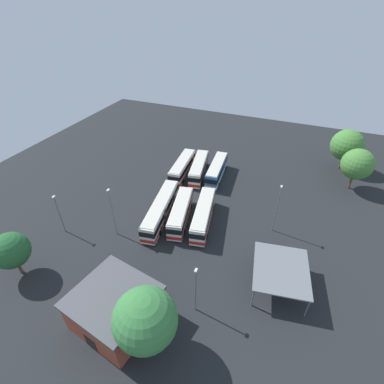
% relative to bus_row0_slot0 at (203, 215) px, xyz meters
% --- Properties ---
extents(ground_plane, '(94.78, 94.78, 0.00)m').
position_rel_bus_row0_slot0_xyz_m(ground_plane, '(6.60, 4.95, -1.88)').
color(ground_plane, black).
extents(bus_row0_slot0, '(12.57, 4.79, 3.55)m').
position_rel_bus_row0_slot0_xyz_m(bus_row0_slot0, '(0.00, 0.00, 0.00)').
color(bus_row0_slot0, silver).
rests_on(bus_row0_slot0, ground_plane).
extents(bus_row0_slot1, '(11.57, 4.96, 3.55)m').
position_rel_bus_row0_slot0_xyz_m(bus_row0_slot1, '(-0.92, 3.88, -0.00)').
color(bus_row0_slot1, silver).
rests_on(bus_row0_slot1, ground_plane).
extents(bus_row0_slot2, '(14.73, 4.85, 3.55)m').
position_rel_bus_row0_slot0_xyz_m(bus_row0_slot2, '(-1.58, 7.45, 0.00)').
color(bus_row0_slot2, silver).
rests_on(bus_row0_slot2, ground_plane).
extents(bus_row1_slot0, '(11.44, 3.59, 3.55)m').
position_rel_bus_row0_slot0_xyz_m(bus_row1_slot0, '(15.08, 2.50, -0.00)').
color(bus_row1_slot0, teal).
rests_on(bus_row1_slot0, ground_plane).
extents(bus_row1_slot1, '(11.65, 4.69, 3.55)m').
position_rel_bus_row0_slot0_xyz_m(bus_row1_slot1, '(14.30, 6.35, -0.00)').
color(bus_row1_slot1, silver).
rests_on(bus_row1_slot1, ground_plane).
extents(bus_row1_slot2, '(11.86, 3.69, 3.55)m').
position_rel_bus_row0_slot0_xyz_m(bus_row1_slot2, '(13.42, 9.87, -0.00)').
color(bus_row1_slot2, silver).
rests_on(bus_row1_slot2, ground_plane).
extents(depot_building, '(10.27, 10.57, 4.97)m').
position_rel_bus_row0_slot0_xyz_m(depot_building, '(-21.05, 3.54, 0.63)').
color(depot_building, '#99422D').
rests_on(depot_building, ground_plane).
extents(maintenance_shelter, '(9.63, 8.52, 3.49)m').
position_rel_bus_row0_slot0_xyz_m(maintenance_shelter, '(-8.35, -14.14, 1.45)').
color(maintenance_shelter, slate).
rests_on(maintenance_shelter, ground_plane).
extents(lamp_post_near_entrance, '(0.56, 0.28, 7.40)m').
position_rel_bus_row0_slot0_xyz_m(lamp_post_near_entrance, '(-10.94, 21.05, 2.23)').
color(lamp_post_near_entrance, slate).
rests_on(lamp_post_near_entrance, ground_plane).
extents(lamp_post_mid_lot, '(0.56, 0.28, 9.13)m').
position_rel_bus_row0_slot0_xyz_m(lamp_post_mid_lot, '(-8.12, 12.51, 3.11)').
color(lamp_post_mid_lot, slate).
rests_on(lamp_post_mid_lot, ground_plane).
extents(lamp_post_by_building, '(0.56, 0.28, 9.16)m').
position_rel_bus_row0_slot0_xyz_m(lamp_post_by_building, '(2.65, -11.63, 3.13)').
color(lamp_post_by_building, slate).
rests_on(lamp_post_by_building, ground_plane).
extents(lamp_post_far_corner, '(0.56, 0.28, 7.81)m').
position_rel_bus_row0_slot0_xyz_m(lamp_post_far_corner, '(-16.11, -4.93, 2.44)').
color(lamp_post_far_corner, slate).
rests_on(lamp_post_far_corner, ground_plane).
extents(tree_east_edge, '(6.88, 6.88, 9.43)m').
position_rel_bus_row0_slot0_xyz_m(tree_east_edge, '(-22.65, -1.89, 4.10)').
color(tree_east_edge, brown).
rests_on(tree_east_edge, ground_plane).
extents(tree_northwest, '(6.14, 6.14, 8.76)m').
position_rel_bus_row0_slot0_xyz_m(tree_northwest, '(21.57, -24.22, 3.81)').
color(tree_northwest, brown).
rests_on(tree_northwest, ground_plane).
extents(tree_west_edge, '(6.89, 6.89, 9.27)m').
position_rel_bus_row0_slot0_xyz_m(tree_west_edge, '(29.58, -22.56, 3.94)').
color(tree_west_edge, brown).
rests_on(tree_west_edge, ground_plane).
extents(tree_south_edge, '(5.11, 5.11, 7.10)m').
position_rel_bus_row0_slot0_xyz_m(tree_south_edge, '(-20.17, 20.80, 2.66)').
color(tree_south_edge, brown).
rests_on(tree_south_edge, ground_plane).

